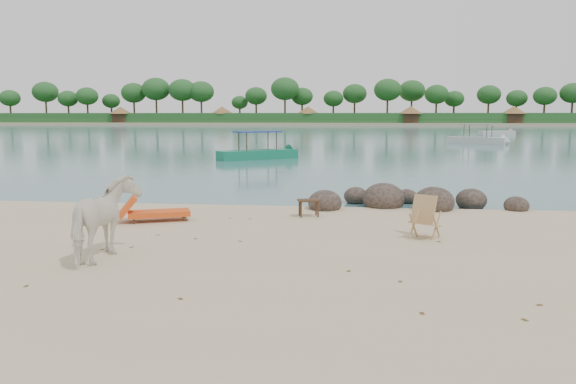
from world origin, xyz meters
name	(u,v)px	position (x,y,z in m)	size (l,w,h in m)	color
water	(341,130)	(0.00, 90.00, 0.00)	(400.00, 400.00, 0.00)	#36696C
far_shore	(345,123)	(0.00, 170.00, 0.00)	(420.00, 90.00, 1.40)	tan
far_scenery	(344,113)	(0.03, 136.70, 3.14)	(420.00, 18.00, 9.50)	#1E4C1E
boulders	(404,201)	(3.24, 6.28, 0.18)	(6.23, 2.78, 0.92)	#2E241F
cow	(105,220)	(-2.84, -0.46, 0.76)	(0.82, 1.81, 1.53)	white
side_table	(309,209)	(0.59, 4.32, 0.23)	(0.56, 0.36, 0.45)	#341F15
lounge_chair	(159,211)	(-3.14, 3.30, 0.29)	(1.91, 0.67, 0.57)	red
deck_chair	(425,219)	(3.30, 1.99, 0.46)	(0.58, 0.64, 0.91)	tan
boat_near	(258,136)	(-4.06, 24.22, 1.40)	(5.76, 1.30, 2.81)	#127250
boat_mid	(478,127)	(13.75, 45.15, 1.52)	(6.24, 1.40, 3.04)	#BBBAB7
boat_far	(497,132)	(21.22, 68.18, 0.34)	(5.90, 1.33, 0.69)	#B6B6B2
dead_leaves	(253,253)	(-0.22, 0.37, 0.01)	(7.85, 6.88, 0.00)	brown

